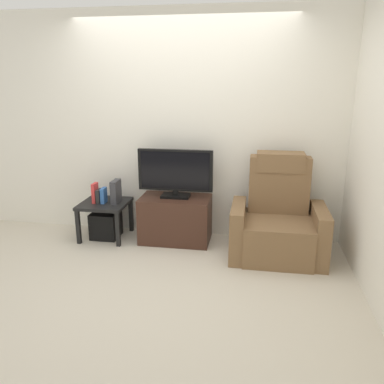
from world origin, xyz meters
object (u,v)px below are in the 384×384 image
at_px(recliner_armchair, 278,222).
at_px(subwoofer_box, 106,225).
at_px(side_table, 105,208).
at_px(book_rightmost, 104,195).
at_px(television, 175,172).
at_px(book_leftmost, 95,193).
at_px(book_middle, 99,196).
at_px(game_console, 116,192).
at_px(tv_stand, 176,219).

relative_size(recliner_armchair, subwoofer_box, 3.46).
distance_m(side_table, book_rightmost, 0.16).
xyz_separation_m(television, side_table, (-0.85, -0.05, -0.45)).
relative_size(side_table, book_leftmost, 2.33).
height_order(side_table, subwoofer_box, side_table).
bearing_deg(book_middle, subwoofer_box, 22.47).
distance_m(book_middle, game_console, 0.20).
height_order(tv_stand, side_table, tv_stand).
height_order(television, book_rightmost, television).
xyz_separation_m(television, recliner_armchair, (1.15, -0.21, -0.45)).
height_order(recliner_armchair, book_rightmost, recliner_armchair).
distance_m(tv_stand, book_leftmost, 0.99).
relative_size(subwoofer_box, book_middle, 1.94).
relative_size(recliner_armchair, game_console, 4.02).
relative_size(tv_stand, book_rightmost, 4.48).
height_order(recliner_armchair, side_table, recliner_armchair).
xyz_separation_m(subwoofer_box, book_leftmost, (-0.10, -0.02, 0.40)).
distance_m(recliner_armchair, subwoofer_box, 2.02).
height_order(side_table, book_rightmost, book_rightmost).
xyz_separation_m(side_table, book_leftmost, (-0.10, -0.02, 0.18)).
xyz_separation_m(television, book_middle, (-0.90, -0.07, -0.30)).
bearing_deg(side_table, book_middle, -157.53).
relative_size(television, side_table, 1.58).
distance_m(book_leftmost, book_rightmost, 0.11).
xyz_separation_m(television, book_leftmost, (-0.95, -0.07, -0.27)).
bearing_deg(recliner_armchair, book_rightmost, 176.60).
height_order(book_middle, game_console, game_console).
xyz_separation_m(side_table, book_middle, (-0.05, -0.02, 0.15)).
height_order(book_leftmost, game_console, game_console).
bearing_deg(book_middle, tv_stand, 3.51).
bearing_deg(book_leftmost, side_table, 11.31).
bearing_deg(book_leftmost, recliner_armchair, -3.67).
height_order(subwoofer_box, book_middle, book_middle).
xyz_separation_m(television, subwoofer_box, (-0.85, -0.05, -0.66)).
xyz_separation_m(tv_stand, book_rightmost, (-0.84, -0.05, 0.26)).
bearing_deg(tv_stand, book_middle, -176.49).
relative_size(book_leftmost, book_rightmost, 1.29).
xyz_separation_m(book_leftmost, book_rightmost, (0.10, 0.00, -0.03)).
height_order(tv_stand, recliner_armchair, recliner_armchair).
bearing_deg(book_leftmost, tv_stand, 3.32).
xyz_separation_m(side_table, subwoofer_box, (0.00, 0.00, -0.21)).
xyz_separation_m(book_leftmost, book_middle, (0.05, 0.00, -0.04)).
height_order(recliner_armchair, game_console, recliner_armchair).
bearing_deg(book_middle, television, 4.72).
bearing_deg(book_middle, game_console, 8.82).
height_order(television, subwoofer_box, television).
relative_size(recliner_armchair, book_leftmost, 4.66).
bearing_deg(book_rightmost, game_console, 12.05).
height_order(side_table, book_middle, book_middle).
bearing_deg(recliner_armchair, book_middle, 176.70).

